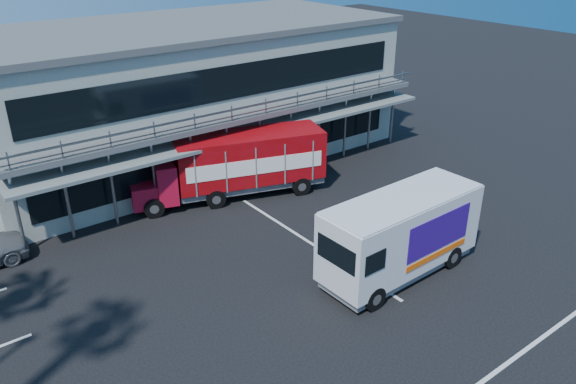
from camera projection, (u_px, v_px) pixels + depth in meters
ground at (321, 295)px, 19.83m from camera, size 120.00×120.00×0.00m
building at (187, 92)px, 30.66m from camera, size 22.40×12.00×7.30m
red_truck at (237, 163)px, 26.52m from camera, size 9.33×4.77×3.07m
white_van at (401, 234)px, 20.38m from camera, size 6.49×2.35×3.15m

